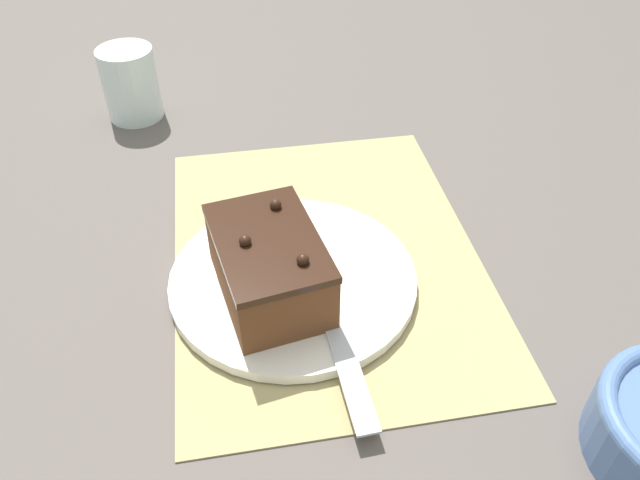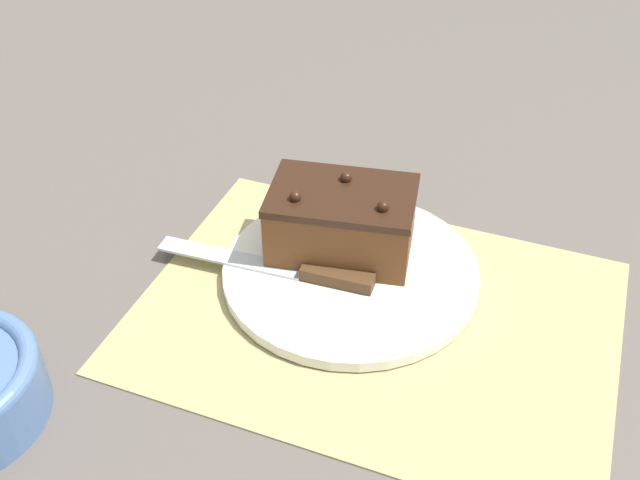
# 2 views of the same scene
# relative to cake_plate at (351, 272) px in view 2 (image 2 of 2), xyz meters

# --- Properties ---
(ground_plane) EXTENTS (3.00, 3.00, 0.00)m
(ground_plane) POSITION_rel_cake_plate_xyz_m (-0.04, 0.04, -0.01)
(ground_plane) COLOR #544C47
(placemat_woven) EXTENTS (0.46, 0.34, 0.00)m
(placemat_woven) POSITION_rel_cake_plate_xyz_m (-0.04, 0.04, -0.01)
(placemat_woven) COLOR tan
(placemat_woven) RESTS_ON ground_plane
(cake_plate) EXTENTS (0.26, 0.26, 0.01)m
(cake_plate) POSITION_rel_cake_plate_xyz_m (0.00, 0.00, 0.00)
(cake_plate) COLOR white
(cake_plate) RESTS_ON placemat_woven
(chocolate_cake) EXTENTS (0.16, 0.12, 0.08)m
(chocolate_cake) POSITION_rel_cake_plate_xyz_m (0.02, -0.03, 0.04)
(chocolate_cake) COLOR brown
(chocolate_cake) RESTS_ON cake_plate
(serving_knife) EXTENTS (0.23, 0.03, 0.01)m
(serving_knife) POSITION_rel_cake_plate_xyz_m (0.04, 0.03, 0.01)
(serving_knife) COLOR #472D19
(serving_knife) RESTS_ON cake_plate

